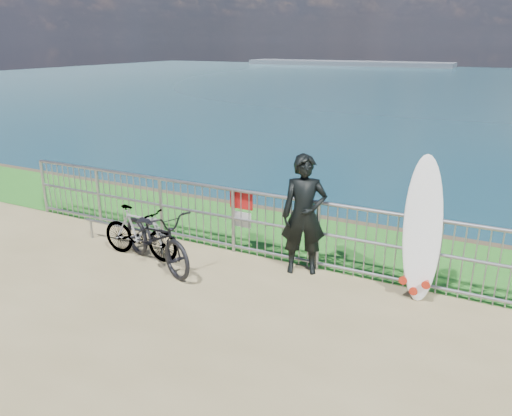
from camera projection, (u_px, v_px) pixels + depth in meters
The scene contains 8 objects.
grass_strip at pixel (286, 234), 9.25m from camera, with size 120.00×120.00×0.00m, color #1D671C.
seascape at pixel (347, 66), 151.53m from camera, with size 260.00×260.00×5.00m.
railing at pixel (261, 224), 8.14m from camera, with size 10.06×0.10×1.13m.
surfer at pixel (304, 215), 7.52m from camera, with size 0.68×0.44×1.86m, color black.
surfboard at pixel (422, 234), 6.79m from camera, with size 0.65×0.61×2.01m.
bicycle_near at pixel (156, 237), 7.84m from camera, with size 0.66×1.89×0.99m, color black.
bicycle_far at pixel (140, 232), 8.17m from camera, with size 0.41×1.47×0.88m, color black.
bike_rack at pixel (124, 229), 8.68m from camera, with size 1.78×0.05×0.37m.
Camera 1 is at (3.42, -5.22, 3.44)m, focal length 35.00 mm.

